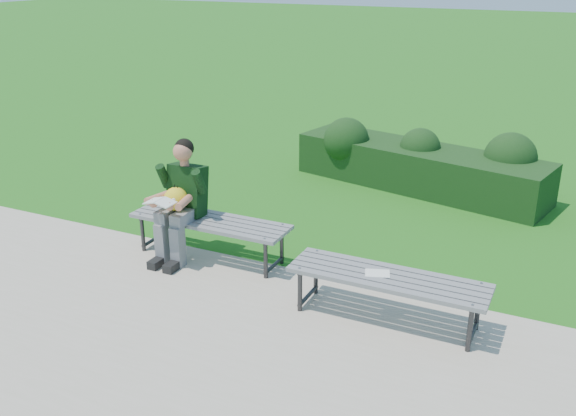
{
  "coord_description": "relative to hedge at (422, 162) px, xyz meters",
  "views": [
    {
      "loc": [
        2.63,
        -5.59,
        3.11
      ],
      "look_at": [
        0.01,
        -0.09,
        0.74
      ],
      "focal_mm": 40.0,
      "sensor_mm": 36.0,
      "label": 1
    }
  ],
  "objects": [
    {
      "name": "seated_boy",
      "position": [
        -1.79,
        -3.46,
        0.33
      ],
      "size": [
        0.56,
        0.76,
        1.31
      ],
      "color": "slate",
      "rests_on": "walkway"
    },
    {
      "name": "bench_left",
      "position": [
        -1.49,
        -3.36,
        0.03
      ],
      "size": [
        1.8,
        0.5,
        0.46
      ],
      "color": "slate",
      "rests_on": "walkway"
    },
    {
      "name": "paper_sheet",
      "position": [
        0.57,
        -3.81,
        0.09
      ],
      "size": [
        0.26,
        0.22,
        0.01
      ],
      "color": "white",
      "rests_on": "bench_right"
    },
    {
      "name": "ground",
      "position": [
        -0.57,
        -3.24,
        -0.38
      ],
      "size": [
        80.0,
        80.0,
        0.0
      ],
      "color": "#32751A",
      "rests_on": "ground"
    },
    {
      "name": "bench_right",
      "position": [
        0.67,
        -3.81,
        0.03
      ],
      "size": [
        1.8,
        0.5,
        0.46
      ],
      "color": "slate",
      "rests_on": "walkway"
    },
    {
      "name": "hedge",
      "position": [
        0.0,
        0.0,
        0.0
      ],
      "size": [
        3.78,
        1.7,
        0.93
      ],
      "color": "#0F4410",
      "rests_on": "ground"
    },
    {
      "name": "walkway",
      "position": [
        -0.57,
        -4.99,
        -0.37
      ],
      "size": [
        30.0,
        3.5,
        0.02
      ],
      "color": "beige",
      "rests_on": "ground"
    }
  ]
}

